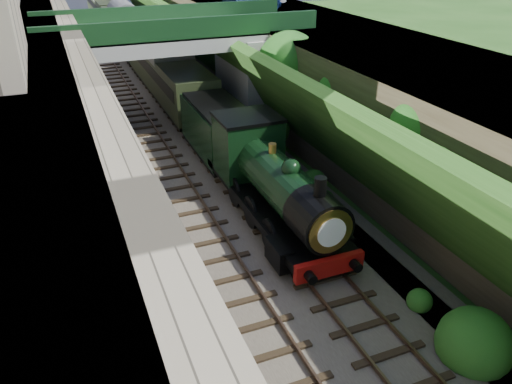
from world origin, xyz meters
The scene contains 14 objects.
trackbed centered at (0.00, 20.00, 0.10)m, with size 10.00×90.00×0.20m, color #473F38.
retaining_wall centered at (-5.50, 20.00, 3.50)m, with size 1.00×90.00×7.00m, color #756B56.
street_plateau_left centered at (-9.00, 20.00, 3.50)m, with size 6.00×90.00×7.00m, color #262628.
street_plateau_right centered at (9.50, 20.00, 3.12)m, with size 8.00×90.00×6.25m, color #262628.
embankment_slope centered at (4.90, 19.18, 2.61)m, with size 4.83×90.00×6.46m.
track_left centered at (-2.00, 20.00, 0.25)m, with size 2.50×90.00×0.20m.
track_right centered at (1.20, 20.00, 0.25)m, with size 2.50×90.00×0.20m.
road_bridge centered at (0.94, 24.00, 4.08)m, with size 16.00×6.40×7.25m.
tree centered at (5.91, 19.15, 4.65)m, with size 3.60×3.80×6.60m.
locomotive centered at (1.20, 10.64, 1.89)m, with size 3.10×10.22×3.83m.
tender centered at (1.20, 18.00, 1.62)m, with size 2.70×6.00×3.05m.
coach_front centered at (1.20, 30.60, 2.05)m, with size 2.90×18.00×3.70m.
coach_middle centered at (1.20, 49.40, 2.05)m, with size 2.90×18.00×3.70m.
coach_rear centered at (1.20, 68.20, 2.05)m, with size 2.90×18.00×3.70m.
Camera 1 is at (-6.59, -6.62, 11.48)m, focal length 35.00 mm.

